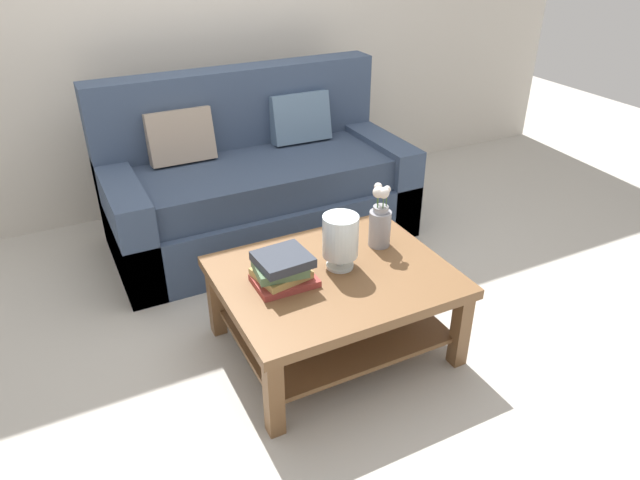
% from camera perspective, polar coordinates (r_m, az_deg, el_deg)
% --- Properties ---
extents(ground_plane, '(10.00, 10.00, 0.00)m').
position_cam_1_polar(ground_plane, '(3.26, -2.39, -6.58)').
color(ground_plane, '#B7B2A8').
extents(back_wall, '(6.40, 0.12, 2.70)m').
position_cam_1_polar(back_wall, '(4.23, -12.91, 21.16)').
color(back_wall, beige).
rests_on(back_wall, ground).
extents(couch, '(1.91, 0.90, 1.06)m').
position_cam_1_polar(couch, '(3.83, -6.21, 5.40)').
color(couch, '#384760').
rests_on(couch, ground).
extents(coffee_table, '(1.07, 0.86, 0.44)m').
position_cam_1_polar(coffee_table, '(2.80, 1.43, -5.26)').
color(coffee_table, brown).
rests_on(coffee_table, ground).
extents(book_stack_main, '(0.28, 0.25, 0.15)m').
position_cam_1_polar(book_stack_main, '(2.62, -3.73, -2.92)').
color(book_stack_main, '#993833').
rests_on(book_stack_main, coffee_table).
extents(glass_hurricane_vase, '(0.17, 0.17, 0.27)m').
position_cam_1_polar(glass_hurricane_vase, '(2.70, 2.02, 0.22)').
color(glass_hurricane_vase, silver).
rests_on(glass_hurricane_vase, coffee_table).
extents(flower_pitcher, '(0.11, 0.11, 0.33)m').
position_cam_1_polar(flower_pitcher, '(2.91, 5.91, 1.82)').
color(flower_pitcher, gray).
rests_on(flower_pitcher, coffee_table).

